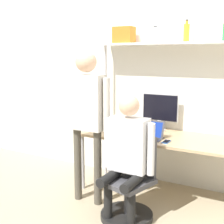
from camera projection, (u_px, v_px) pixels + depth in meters
name	position (u px, v px, depth m)	size (l,w,h in m)	color
ground_plane	(147.00, 207.00, 3.58)	(12.00, 12.00, 0.00)	tan
wall_back	(175.00, 84.00, 4.06)	(8.00, 0.06, 2.70)	silver
desk	(162.00, 141.00, 3.81)	(2.01, 0.80, 0.75)	tan
shelf_unit	(171.00, 62.00, 3.85)	(1.91, 0.31, 1.88)	white
monitor	(160.00, 110.00, 4.06)	(0.48, 0.16, 0.48)	#B7B7BC
laptop	(148.00, 133.00, 3.71)	(0.36, 0.21, 0.20)	#333338
cell_phone	(166.00, 142.00, 3.53)	(0.07, 0.15, 0.01)	#264C8C
office_chair	(129.00, 193.00, 3.32)	(0.56, 0.56, 0.89)	black
person_seated	(127.00, 149.00, 3.20)	(0.57, 0.47, 1.33)	black
person_standing	(87.00, 107.00, 3.53)	(0.60, 0.24, 1.77)	#4C473D
bottle_amber	(186.00, 33.00, 3.70)	(0.07, 0.07, 0.26)	gold
bottle_clear	(155.00, 36.00, 3.89)	(0.09, 0.09, 0.20)	silver
storage_box	(124.00, 35.00, 4.10)	(0.27, 0.18, 0.21)	#D1661E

